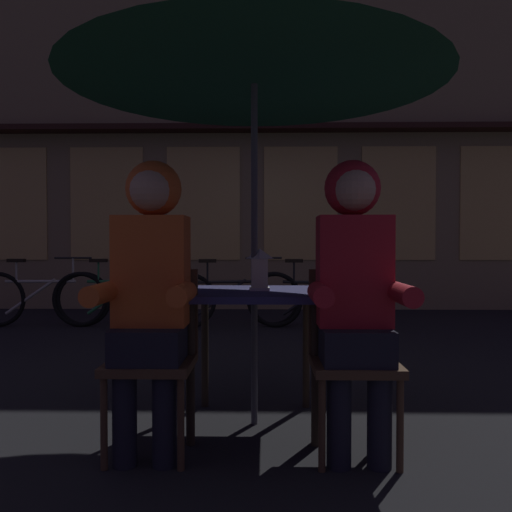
% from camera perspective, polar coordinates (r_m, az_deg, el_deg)
% --- Properties ---
extents(ground_plane, '(60.00, 60.00, 0.00)m').
position_cam_1_polar(ground_plane, '(3.09, -0.18, -17.55)').
color(ground_plane, black).
extents(cafe_table, '(0.72, 0.72, 0.74)m').
position_cam_1_polar(cafe_table, '(2.94, -0.18, -5.70)').
color(cafe_table, navy).
rests_on(cafe_table, ground_plane).
extents(patio_umbrella, '(2.10, 2.10, 2.31)m').
position_cam_1_polar(patio_umbrella, '(3.10, -0.19, 21.30)').
color(patio_umbrella, '#4C4C51').
rests_on(patio_umbrella, ground_plane).
extents(lantern, '(0.11, 0.11, 0.23)m').
position_cam_1_polar(lantern, '(2.94, 0.40, -1.34)').
color(lantern, white).
rests_on(lantern, cafe_table).
extents(chair_left, '(0.40, 0.40, 0.87)m').
position_cam_1_polar(chair_left, '(2.66, -10.93, -9.74)').
color(chair_left, '#513823').
rests_on(chair_left, ground_plane).
extents(chair_right, '(0.40, 0.40, 0.87)m').
position_cam_1_polar(chair_right, '(2.63, 10.29, -9.84)').
color(chair_right, '#513823').
rests_on(chair_right, ground_plane).
extents(person_left_hooded, '(0.45, 0.56, 1.40)m').
position_cam_1_polar(person_left_hooded, '(2.56, -11.23, -2.10)').
color(person_left_hooded, black).
rests_on(person_left_hooded, ground_plane).
extents(person_right_hooded, '(0.45, 0.56, 1.40)m').
position_cam_1_polar(person_right_hooded, '(2.53, 10.53, -2.14)').
color(person_right_hooded, black).
rests_on(person_right_hooded, ground_plane).
extents(shopfront_building, '(10.00, 0.93, 6.20)m').
position_cam_1_polar(shopfront_building, '(8.57, -0.38, 15.47)').
color(shopfront_building, '#937A56').
rests_on(shopfront_building, ground_plane).
extents(bicycle_nearest, '(1.68, 0.11, 0.84)m').
position_cam_1_polar(bicycle_nearest, '(6.87, -22.12, -4.18)').
color(bicycle_nearest, black).
rests_on(bicycle_nearest, ground_plane).
extents(bicycle_second, '(1.68, 0.11, 0.84)m').
position_cam_1_polar(bicycle_second, '(6.57, -14.15, -4.38)').
color(bicycle_second, black).
rests_on(bicycle_second, ground_plane).
extents(bicycle_third, '(1.65, 0.40, 0.84)m').
position_cam_1_polar(bicycle_third, '(6.30, -2.67, -4.58)').
color(bicycle_third, black).
rests_on(bicycle_third, ground_plane).
extents(bicycle_fourth, '(1.65, 0.41, 0.84)m').
position_cam_1_polar(bicycle_fourth, '(6.24, 6.65, -4.64)').
color(bicycle_fourth, black).
rests_on(bicycle_fourth, ground_plane).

